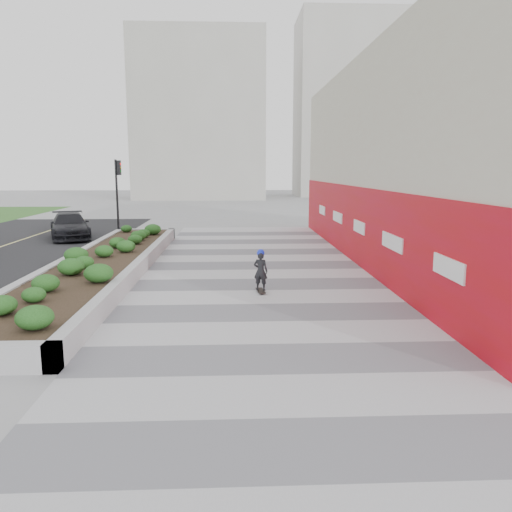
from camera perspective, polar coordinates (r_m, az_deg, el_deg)
The scene contains 10 objects.
ground at distance 11.30m, azimuth 1.76°, elevation -9.03°, with size 160.00×160.00×0.00m, color gray.
walkway at distance 14.16m, azimuth 0.85°, elevation -5.09°, with size 8.00×36.00×0.01m, color #A8A8AD.
building at distance 21.13m, azimuth 19.43°, elevation 10.18°, with size 6.04×24.08×8.00m.
planter at distance 18.55m, azimuth -17.12°, elevation -0.63°, with size 3.00×18.00×0.90m.
traffic_signal_near at distance 28.89m, azimuth -15.51°, elevation 7.73°, with size 0.33×0.28×4.20m.
distant_bldg_north_l at distance 66.09m, azimuth -6.39°, elevation 15.31°, with size 16.00×12.00×20.00m, color #ADAAA3.
distant_bldg_north_r at distance 72.88m, azimuth 10.43°, elevation 16.28°, with size 14.00×10.00×24.00m, color #ADAAA3.
manhole_cover at distance 14.20m, azimuth 2.87°, elevation -5.06°, with size 0.44×0.44×0.01m, color #595654.
skateboarder at distance 14.90m, azimuth 0.54°, elevation -1.68°, with size 0.50×0.74×1.32m.
car_dark at distance 28.53m, azimuth -20.51°, elevation 3.25°, with size 1.91×4.69×1.36m, color black.
Camera 1 is at (-0.82, -10.66, 3.66)m, focal length 35.00 mm.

